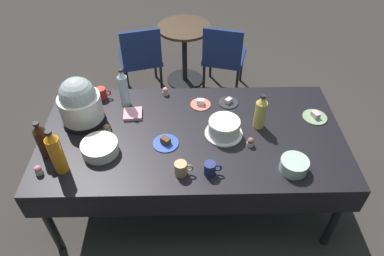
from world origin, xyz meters
name	(u,v)px	position (x,y,z in m)	size (l,w,h in m)	color
ground	(192,195)	(0.00, 0.00, 0.00)	(9.00, 9.00, 0.00)	#383330
potluck_table	(192,139)	(0.00, 0.00, 0.69)	(2.20, 1.10, 0.75)	black
frosted_layer_cake	(224,128)	(0.23, -0.02, 0.81)	(0.28, 0.28, 0.13)	silver
slow_cooker	(80,103)	(-0.81, 0.15, 0.92)	(0.32, 0.32, 0.38)	black
glass_salad_bowl	(294,165)	(0.66, -0.36, 0.79)	(0.18, 0.18, 0.09)	#B2C6BC
ceramic_snack_bowl	(100,148)	(-0.63, -0.17, 0.79)	(0.25, 0.25, 0.08)	silver
dessert_plate_cobalt	(166,142)	(-0.19, -0.11, 0.76)	(0.18, 0.18, 0.05)	#2D4CB2
dessert_plate_coral	(201,104)	(0.08, 0.33, 0.76)	(0.16, 0.16, 0.05)	#E07266
dessert_plate_charcoal	(228,102)	(0.30, 0.34, 0.76)	(0.16, 0.16, 0.04)	#2D2D33
dessert_plate_sage	(315,116)	(0.94, 0.15, 0.76)	(0.18, 0.18, 0.05)	#8CA87F
cupcake_lemon	(38,170)	(-1.00, -0.36, 0.78)	(0.05, 0.05, 0.07)	beige
cupcake_mint	(250,142)	(0.41, -0.13, 0.78)	(0.05, 0.05, 0.07)	beige
cupcake_cocoa	(107,128)	(-0.62, 0.03, 0.78)	(0.05, 0.05, 0.07)	beige
cupcake_vanilla	(165,91)	(-0.21, 0.47, 0.78)	(0.05, 0.05, 0.07)	beige
soda_bottle_cola	(43,141)	(-0.99, -0.19, 0.88)	(0.08, 0.08, 0.29)	#33190F
soda_bottle_ginger_ale	(260,112)	(0.50, 0.07, 0.88)	(0.08, 0.08, 0.29)	gold
soda_bottle_orange_juice	(56,153)	(-0.86, -0.33, 0.91)	(0.09, 0.09, 0.35)	orange
soda_bottle_water	(124,89)	(-0.52, 0.34, 0.90)	(0.07, 0.07, 0.33)	silver
coffee_mug_tan	(181,169)	(-0.08, -0.38, 0.80)	(0.12, 0.08, 0.10)	tan
coffee_mug_navy	(210,169)	(0.11, -0.38, 0.80)	(0.12, 0.08, 0.09)	navy
coffee_mug_red	(102,93)	(-0.72, 0.44, 0.80)	(0.12, 0.08, 0.09)	#B2231E
paper_napkin_stack	(133,114)	(-0.45, 0.21, 0.76)	(0.14, 0.14, 0.02)	pink
maroon_chair_left	(141,56)	(-0.53, 1.51, 0.49)	(0.53, 0.53, 0.85)	navy
maroon_chair_right	(224,55)	(0.38, 1.51, 0.49)	(0.54, 0.54, 0.85)	navy
round_cafe_table	(184,44)	(-0.05, 1.74, 0.50)	(0.60, 0.60, 0.72)	#473323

